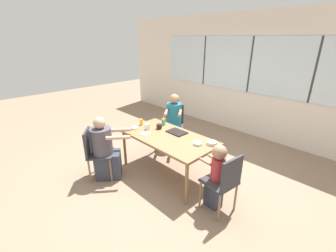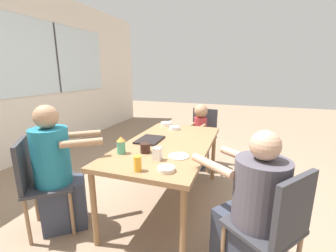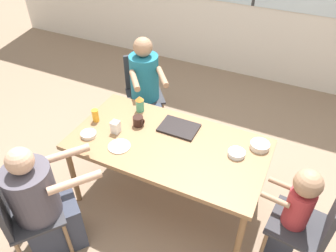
{
  "view_description": "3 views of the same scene",
  "coord_description": "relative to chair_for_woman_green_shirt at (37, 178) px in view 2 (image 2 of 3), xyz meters",
  "views": [
    {
      "loc": [
        2.46,
        -2.39,
        2.26
      ],
      "look_at": [
        0.0,
        0.0,
        0.9
      ],
      "focal_mm": 24.0,
      "sensor_mm": 36.0,
      "label": 1
    },
    {
      "loc": [
        -2.1,
        -0.73,
        1.44
      ],
      "look_at": [
        0.0,
        0.0,
        0.9
      ],
      "focal_mm": 24.0,
      "sensor_mm": 36.0,
      "label": 2
    },
    {
      "loc": [
        0.87,
        -1.82,
        2.53
      ],
      "look_at": [
        0.0,
        0.0,
        0.9
      ],
      "focal_mm": 35.0,
      "sensor_mm": 36.0,
      "label": 3
    }
  ],
  "objects": [
    {
      "name": "coffee_mug",
      "position": [
        0.43,
        -0.85,
        0.23
      ],
      "size": [
        0.1,
        0.09,
        0.09
      ],
      "color": "black",
      "rests_on": "dining_table"
    },
    {
      "name": "chair_for_toddler",
      "position": [
        1.99,
        -1.1,
        0.0
      ],
      "size": [
        0.44,
        0.44,
        0.88
      ],
      "rotation": [
        0.0,
        0.0,
        1.45
      ],
      "color": "#333338",
      "rests_on": "ground_plane"
    },
    {
      "name": "bowl_cereal",
      "position": [
        0.12,
        -1.16,
        0.2
      ],
      "size": [
        0.13,
        0.13,
        0.03
      ],
      "color": "silver",
      "rests_on": "dining_table"
    },
    {
      "name": "ground_plane",
      "position": [
        0.77,
        -0.95,
        -0.53
      ],
      "size": [
        16.0,
        16.0,
        0.0
      ],
      "primitive_type": "plane",
      "color": "#8C725B"
    },
    {
      "name": "sippy_cup",
      "position": [
        0.34,
        -0.65,
        0.27
      ],
      "size": [
        0.08,
        0.08,
        0.16
      ],
      "color": "#4CA57F",
      "rests_on": "dining_table"
    },
    {
      "name": "chair_for_woman_green_shirt",
      "position": [
        0.0,
        0.0,
        0.0
      ],
      "size": [
        0.56,
        0.56,
        0.88
      ],
      "rotation": [
        0.0,
        0.0,
        -2.46
      ],
      "color": "#333338",
      "rests_on": "ground_plane"
    },
    {
      "name": "chair_for_man_blue_shirt",
      "position": [
        0.02,
        -1.92,
        0.0
      ],
      "size": [
        0.56,
        0.56,
        0.88
      ],
      "rotation": [
        0.0,
        0.0,
        -0.66
      ],
      "color": "#333338",
      "rests_on": "ground_plane"
    },
    {
      "name": "food_tray_dark",
      "position": [
        0.78,
        -0.74,
        0.2
      ],
      "size": [
        0.33,
        0.24,
        0.02
      ],
      "color": "black",
      "rests_on": "dining_table"
    },
    {
      "name": "person_toddler",
      "position": [
        1.84,
        -1.08,
        -0.03
      ],
      "size": [
        0.37,
        0.23,
        0.98
      ],
      "rotation": [
        0.0,
        0.0,
        1.45
      ],
      "color": "#333847",
      "rests_on": "ground_plane"
    },
    {
      "name": "plate_tortillas",
      "position": [
        0.43,
        -1.17,
        0.19
      ],
      "size": [
        0.18,
        0.18,
        0.01
      ],
      "color": "beige",
      "rests_on": "dining_table"
    },
    {
      "name": "person_man_blue_shirt",
      "position": [
        0.13,
        -1.79,
        -0.05
      ],
      "size": [
        0.65,
        0.7,
        1.09
      ],
      "rotation": [
        0.0,
        0.0,
        -0.66
      ],
      "color": "#333847",
      "rests_on": "ground_plane"
    },
    {
      "name": "bowl_fruit",
      "position": [
        1.32,
        -0.85,
        0.21
      ],
      "size": [
        0.14,
        0.14,
        0.04
      ],
      "color": "silver",
      "rests_on": "dining_table"
    },
    {
      "name": "dining_table",
      "position": [
        0.77,
        -0.95,
        0.13
      ],
      "size": [
        1.63,
        0.86,
        0.72
      ],
      "color": "olive",
      "rests_on": "ground_plane"
    },
    {
      "name": "person_woman_green_shirt",
      "position": [
        0.1,
        -0.13,
        0.0
      ],
      "size": [
        0.59,
        0.63,
        1.17
      ],
      "rotation": [
        0.0,
        0.0,
        -2.46
      ],
      "color": "#333847",
      "rests_on": "ground_plane"
    },
    {
      "name": "bowl_white_shallow",
      "position": [
        1.47,
        -0.69,
        0.21
      ],
      "size": [
        0.16,
        0.16,
        0.05
      ],
      "color": "silver",
      "rests_on": "dining_table"
    },
    {
      "name": "juice_glass",
      "position": [
        0.06,
        -0.96,
        0.25
      ],
      "size": [
        0.06,
        0.06,
        0.12
      ],
      "color": "gold",
      "rests_on": "dining_table"
    },
    {
      "name": "milk_carton_small",
      "position": [
        0.31,
        -1.02,
        0.24
      ],
      "size": [
        0.07,
        0.07,
        0.11
      ],
      "color": "silver",
      "rests_on": "dining_table"
    }
  ]
}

